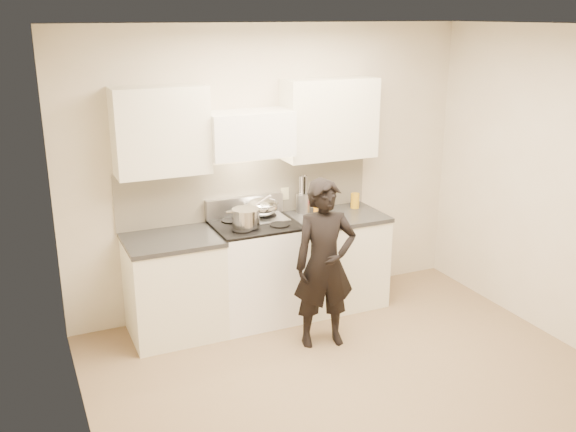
{
  "coord_description": "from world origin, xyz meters",
  "views": [
    {
      "loc": [
        -2.29,
        -3.77,
        2.78
      ],
      "look_at": [
        -0.14,
        1.05,
        1.1
      ],
      "focal_mm": 40.0,
      "sensor_mm": 36.0,
      "label": 1
    }
  ],
  "objects": [
    {
      "name": "counter_right",
      "position": [
        0.53,
        1.43,
        0.46
      ],
      "size": [
        0.92,
        0.67,
        0.92
      ],
      "color": "white",
      "rests_on": "ground"
    },
    {
      "name": "wok",
      "position": [
        -0.18,
        1.57,
        1.05
      ],
      "size": [
        0.33,
        0.4,
        0.26
      ],
      "color": "#B4B4B4",
      "rests_on": "stove"
    },
    {
      "name": "spice_jar",
      "position": [
        0.38,
        1.55,
        0.97
      ],
      "size": [
        0.05,
        0.05,
        0.1
      ],
      "color": "orange",
      "rests_on": "counter_right"
    },
    {
      "name": "ground_plane",
      "position": [
        0.0,
        0.0,
        0.0
      ],
      "size": [
        4.0,
        4.0,
        0.0
      ],
      "primitive_type": "plane",
      "color": "#7F674B"
    },
    {
      "name": "counter_left",
      "position": [
        -1.08,
        1.43,
        0.46
      ],
      "size": [
        0.82,
        0.67,
        0.92
      ],
      "color": "white",
      "rests_on": "ground"
    },
    {
      "name": "oil_glass",
      "position": [
        0.82,
        1.55,
        0.99
      ],
      "size": [
        0.09,
        0.09,
        0.15
      ],
      "color": "#C99016",
      "rests_on": "counter_right"
    },
    {
      "name": "person",
      "position": [
        0.06,
        0.73,
        0.74
      ],
      "size": [
        0.6,
        0.45,
        1.48
      ],
      "primitive_type": "imported",
      "rotation": [
        0.0,
        0.0,
        -0.19
      ],
      "color": "black",
      "rests_on": "ground"
    },
    {
      "name": "utensil_crock",
      "position": [
        0.28,
        1.63,
        1.03
      ],
      "size": [
        0.14,
        0.14,
        0.36
      ],
      "color": "silver",
      "rests_on": "counter_right"
    },
    {
      "name": "room_shell",
      "position": [
        -0.06,
        0.37,
        1.6
      ],
      "size": [
        4.04,
        3.54,
        2.7
      ],
      "color": "beige",
      "rests_on": "ground"
    },
    {
      "name": "stove",
      "position": [
        -0.3,
        1.42,
        0.47
      ],
      "size": [
        0.76,
        0.65,
        0.96
      ],
      "color": "white",
      "rests_on": "ground"
    },
    {
      "name": "stock_pot",
      "position": [
        -0.42,
        1.33,
        1.04
      ],
      "size": [
        0.34,
        0.3,
        0.16
      ],
      "color": "#B4B4B4",
      "rests_on": "stove"
    }
  ]
}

